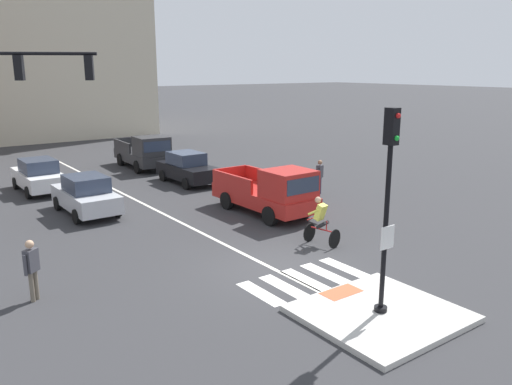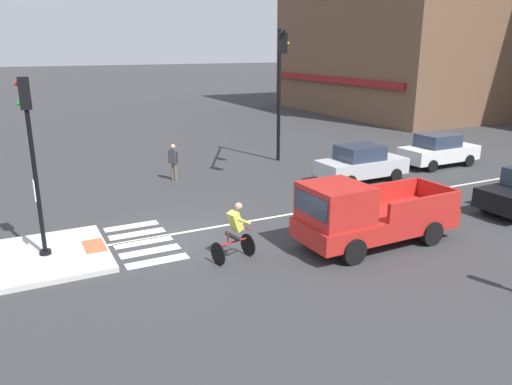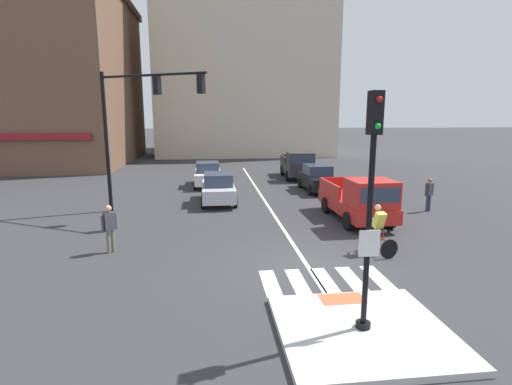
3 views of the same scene
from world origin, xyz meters
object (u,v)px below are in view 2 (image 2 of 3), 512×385
at_px(traffic_light_mast, 280,72).
at_px(car_silver_westbound_far, 361,163).
at_px(cyclist, 235,231).
at_px(car_white_westbound_distant, 438,150).
at_px(pickup_truck_red_eastbound_mid, 365,215).
at_px(pedestrian_at_curb_left, 174,159).
at_px(signal_pole, 32,152).

relative_size(traffic_light_mast, car_silver_westbound_far, 1.62).
height_order(car_silver_westbound_far, cyclist, cyclist).
bearing_deg(car_white_westbound_distant, cyclist, -67.20).
xyz_separation_m(pickup_truck_red_eastbound_mid, pedestrian_at_curb_left, (-9.96, -2.80, 0.00)).
relative_size(cyclist, pedestrian_at_curb_left, 1.01).
xyz_separation_m(car_white_westbound_distant, pickup_truck_red_eastbound_mid, (6.69, -10.03, 0.17)).
xyz_separation_m(car_silver_westbound_far, pedestrian_at_curb_left, (-3.85, -7.50, 0.17)).
bearing_deg(cyclist, car_white_westbound_distant, 112.80).
height_order(traffic_light_mast, car_white_westbound_distant, traffic_light_mast).
distance_m(signal_pole, traffic_light_mast, 13.23).
height_order(signal_pole, traffic_light_mast, traffic_light_mast).
bearing_deg(pickup_truck_red_eastbound_mid, car_white_westbound_distant, 123.71).
xyz_separation_m(car_white_westbound_distant, car_silver_westbound_far, (0.58, -5.34, 0.00)).
distance_m(traffic_light_mast, car_white_westbound_distant, 8.95).
xyz_separation_m(signal_pole, car_white_westbound_distant, (-3.39, 18.78, -2.32)).
bearing_deg(cyclist, signal_pole, -116.98).
bearing_deg(cyclist, pedestrian_at_curb_left, 173.07).
xyz_separation_m(traffic_light_mast, pickup_truck_red_eastbound_mid, (9.90, -2.61, -3.68)).
bearing_deg(pedestrian_at_curb_left, pickup_truck_red_eastbound_mid, 15.71).
relative_size(traffic_light_mast, pickup_truck_red_eastbound_mid, 1.30).
xyz_separation_m(car_white_westbound_distant, pedestrian_at_curb_left, (-3.27, -12.83, 0.17)).
distance_m(signal_pole, car_white_westbound_distant, 19.23).
relative_size(traffic_light_mast, car_white_westbound_distant, 1.62).
xyz_separation_m(traffic_light_mast, car_white_westbound_distant, (3.21, 7.42, -3.84)).
height_order(signal_pole, pickup_truck_red_eastbound_mid, signal_pole).
distance_m(car_silver_westbound_far, pedestrian_at_curb_left, 8.43).
height_order(signal_pole, pedestrian_at_curb_left, signal_pole).
bearing_deg(traffic_light_mast, car_silver_westbound_far, 28.80).
height_order(signal_pole, cyclist, signal_pole).
height_order(car_silver_westbound_far, pickup_truck_red_eastbound_mid, pickup_truck_red_eastbound_mid).
relative_size(car_silver_westbound_far, pickup_truck_red_eastbound_mid, 0.80).
xyz_separation_m(signal_pole, car_silver_westbound_far, (-2.81, 13.45, -2.32)).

